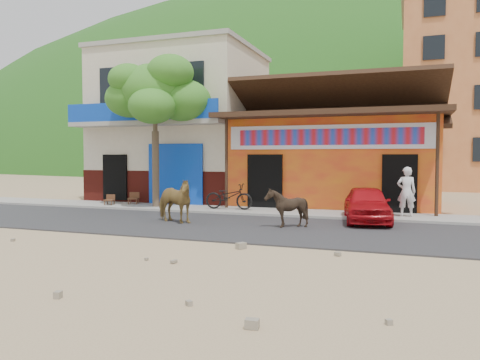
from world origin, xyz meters
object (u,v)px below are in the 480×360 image
(pedestrian, at_px, (406,192))
(cafe_chair_right, at_px, (109,195))
(tree, at_px, (155,131))
(cafe_chair_left, at_px, (133,193))
(cow_tan, at_px, (173,201))
(red_car, at_px, (367,204))
(scooter, at_px, (229,196))
(cow_dark, at_px, (287,208))

(pedestrian, height_order, cafe_chair_right, pedestrian)
(tree, distance_m, pedestrian, 9.69)
(cafe_chair_left, distance_m, cafe_chair_right, 0.99)
(cow_tan, bearing_deg, red_car, -49.86)
(tree, distance_m, scooter, 3.99)
(scooter, xyz_separation_m, cafe_chair_right, (-5.23, -0.19, -0.09))
(tree, height_order, cafe_chair_left, tree)
(cow_tan, relative_size, cow_dark, 1.41)
(pedestrian, bearing_deg, cow_tan, 19.00)
(tree, bearing_deg, cafe_chair_left, 158.02)
(tree, distance_m, cow_tan, 4.77)
(pedestrian, bearing_deg, cafe_chair_right, -5.94)
(red_car, xyz_separation_m, cafe_chair_right, (-10.38, 0.94, -0.10))
(red_car, distance_m, cafe_chair_left, 9.79)
(cow_tan, distance_m, cow_dark, 3.63)
(cow_tan, height_order, pedestrian, pedestrian)
(tree, distance_m, cafe_chair_right, 3.36)
(pedestrian, distance_m, cafe_chair_right, 11.58)
(cow_dark, height_order, scooter, cow_dark)
(cafe_chair_right, bearing_deg, cow_dark, -31.93)
(cow_tan, bearing_deg, cafe_chair_right, 74.61)
(tree, bearing_deg, cow_tan, -52.54)
(pedestrian, xyz_separation_m, cafe_chair_left, (-10.84, 0.45, -0.38))
(scooter, bearing_deg, cow_dark, -138.44)
(cow_tan, distance_m, red_car, 6.16)
(scooter, bearing_deg, red_car, -104.78)
(cow_dark, distance_m, cafe_chair_left, 8.36)
(tree, relative_size, scooter, 3.23)
(cow_tan, height_order, cafe_chair_left, cow_tan)
(red_car, relative_size, cafe_chair_left, 3.70)
(red_car, distance_m, cafe_chair_right, 10.42)
(red_car, distance_m, scooter, 5.28)
(cow_tan, xyz_separation_m, cow_dark, (3.62, 0.22, -0.11))
(tree, bearing_deg, red_car, -7.23)
(cafe_chair_right, bearing_deg, cow_tan, -46.61)
(cow_dark, bearing_deg, cow_tan, -77.36)
(cow_dark, relative_size, scooter, 0.63)
(red_car, xyz_separation_m, cafe_chair_left, (-9.65, 1.61, -0.04))
(scooter, xyz_separation_m, pedestrian, (6.34, 0.03, 0.34))
(cow_dark, relative_size, pedestrian, 0.70)
(cafe_chair_right, bearing_deg, tree, -9.30)
(cafe_chair_left, bearing_deg, cow_tan, -62.42)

